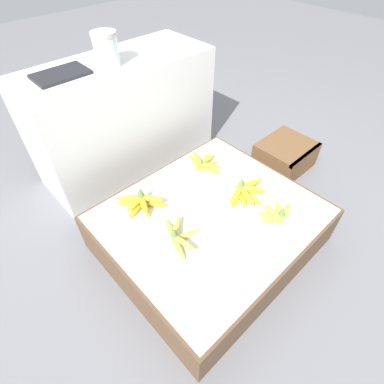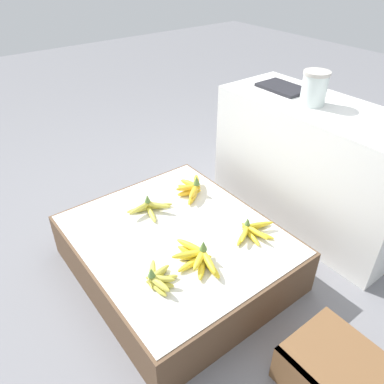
{
  "view_description": "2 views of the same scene",
  "coord_description": "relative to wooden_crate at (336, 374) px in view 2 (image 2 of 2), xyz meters",
  "views": [
    {
      "loc": [
        -0.75,
        -0.66,
        1.39
      ],
      "look_at": [
        -0.02,
        0.12,
        0.33
      ],
      "focal_mm": 28.0,
      "sensor_mm": 36.0,
      "label": 1
    },
    {
      "loc": [
        1.16,
        -0.78,
        1.46
      ],
      "look_at": [
        -0.04,
        0.13,
        0.42
      ],
      "focal_mm": 35.0,
      "sensor_mm": 36.0,
      "label": 2
    }
  ],
  "objects": [
    {
      "name": "ground_plane",
      "position": [
        -0.87,
        -0.11,
        -0.09
      ],
      "size": [
        10.0,
        10.0,
        0.0
      ],
      "primitive_type": "plane",
      "color": "slate"
    },
    {
      "name": "display_platform",
      "position": [
        -0.87,
        -0.11,
        0.03
      ],
      "size": [
        1.04,
        0.9,
        0.25
      ],
      "color": "brown",
      "rests_on": "ground_plane"
    },
    {
      "name": "back_vendor_table",
      "position": [
        -0.77,
        0.77,
        0.27
      ],
      "size": [
        1.15,
        0.47,
        0.73
      ],
      "color": "white",
      "rests_on": "ground_plane"
    },
    {
      "name": "wooden_crate",
      "position": [
        0.0,
        0.0,
        0.0
      ],
      "size": [
        0.36,
        0.32,
        0.18
      ],
      "color": "brown",
      "rests_on": "ground_plane"
    },
    {
      "name": "banana_bunch_front_midleft",
      "position": [
        -0.66,
        -0.36,
        0.18
      ],
      "size": [
        0.2,
        0.14,
        0.1
      ],
      "color": "gold",
      "rests_on": "display_platform"
    },
    {
      "name": "banana_bunch_middle_left",
      "position": [
        -1.1,
        -0.12,
        0.18
      ],
      "size": [
        0.18,
        0.25,
        0.1
      ],
      "color": "gold",
      "rests_on": "display_platform"
    },
    {
      "name": "banana_bunch_middle_midleft",
      "position": [
        -0.65,
        -0.15,
        0.19
      ],
      "size": [
        0.29,
        0.18,
        0.11
      ],
      "color": "yellow",
      "rests_on": "display_platform"
    },
    {
      "name": "banana_bunch_back_left",
      "position": [
        -1.1,
        0.16,
        0.19
      ],
      "size": [
        0.21,
        0.21,
        0.11
      ],
      "color": "gold",
      "rests_on": "display_platform"
    },
    {
      "name": "banana_bunch_back_midleft",
      "position": [
        -0.64,
        0.18,
        0.18
      ],
      "size": [
        0.18,
        0.26,
        0.09
      ],
      "color": "yellow",
      "rests_on": "display_platform"
    },
    {
      "name": "glass_jar",
      "position": [
        -0.83,
        0.74,
        0.72
      ],
      "size": [
        0.14,
        0.14,
        0.17
      ],
      "color": "silver",
      "rests_on": "back_vendor_table"
    },
    {
      "name": "foam_tray_white",
      "position": [
        -0.42,
        0.69,
        0.64
      ],
      "size": [
        0.25,
        0.15,
        0.02
      ],
      "color": "white",
      "rests_on": "back_vendor_table"
    },
    {
      "name": "foam_tray_dark",
      "position": [
        -1.08,
        0.8,
        0.64
      ],
      "size": [
        0.27,
        0.18,
        0.02
      ],
      "color": "#232328",
      "rests_on": "back_vendor_table"
    }
  ]
}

